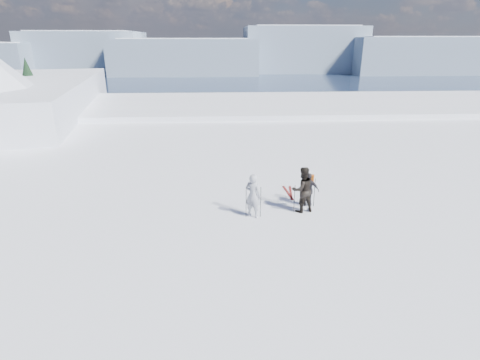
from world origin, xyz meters
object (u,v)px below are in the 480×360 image
at_px(skier_dark, 302,190).
at_px(skier_pack, 309,190).
at_px(skier_grey, 253,196).
at_px(skis_loose, 289,193).

relative_size(skier_dark, skier_pack, 1.31).
height_order(skier_grey, skier_dark, skier_dark).
bearing_deg(skier_dark, skier_grey, -4.88).
xyz_separation_m(skier_grey, skier_pack, (2.48, 0.88, -0.17)).
relative_size(skier_grey, skier_pack, 1.23).
height_order(skier_pack, skis_loose, skier_pack).
xyz_separation_m(skier_pack, skis_loose, (-0.53, 1.50, -0.73)).
distance_m(skier_dark, skis_loose, 2.22).
height_order(skier_grey, skis_loose, skier_grey).
distance_m(skier_grey, skier_pack, 2.63).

